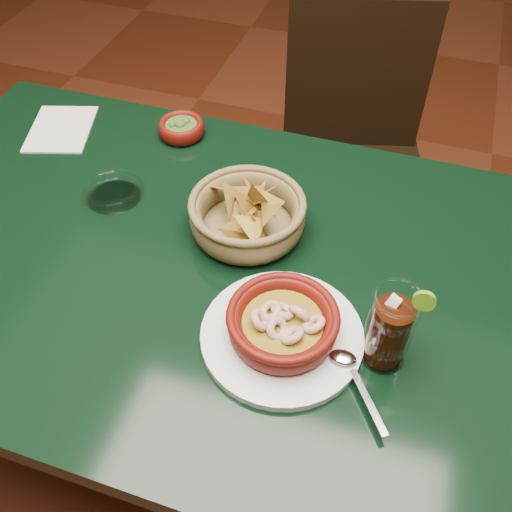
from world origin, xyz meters
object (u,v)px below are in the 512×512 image
(dining_table, at_px, (188,289))
(dining_chair, at_px, (352,158))
(shrimp_plate, at_px, (283,327))
(cola_drink, at_px, (390,329))
(chip_basket, at_px, (248,215))

(dining_table, xyz_separation_m, dining_chair, (0.18, 0.70, -0.17))
(dining_table, relative_size, shrimp_plate, 3.96)
(dining_chair, height_order, cola_drink, cola_drink)
(dining_table, bearing_deg, dining_chair, 75.38)
(dining_table, height_order, chip_basket, chip_basket)
(dining_chair, relative_size, chip_basket, 3.71)
(dining_chair, bearing_deg, chip_basket, -98.79)
(dining_table, relative_size, chip_basket, 5.04)
(shrimp_plate, height_order, chip_basket, chip_basket)
(chip_basket, xyz_separation_m, cola_drink, (0.28, -0.19, 0.03))
(dining_chair, xyz_separation_m, chip_basket, (-0.10, -0.62, 0.30))
(dining_chair, height_order, shrimp_plate, dining_chair)
(dining_table, distance_m, dining_chair, 0.75)
(dining_table, bearing_deg, shrimp_plate, -28.68)
(shrimp_plate, height_order, cola_drink, cola_drink)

